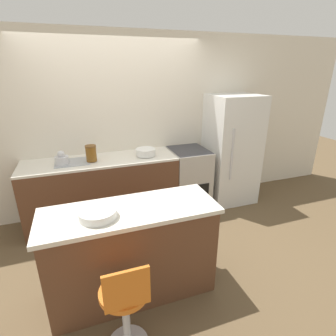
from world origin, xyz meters
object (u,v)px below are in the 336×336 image
(oven_range, at_px, (188,178))
(refrigerator, at_px, (231,150))
(mixing_bowl, at_px, (146,152))
(kettle, at_px, (62,159))
(stool_chair, at_px, (126,309))

(oven_range, bearing_deg, refrigerator, -1.01)
(oven_range, bearing_deg, mixing_bowl, -176.20)
(refrigerator, relative_size, mixing_bowl, 6.31)
(oven_range, height_order, kettle, kettle)
(oven_range, xyz_separation_m, refrigerator, (0.74, -0.01, 0.39))
(refrigerator, bearing_deg, kettle, -179.25)
(stool_chair, bearing_deg, refrigerator, 43.46)
(oven_range, height_order, refrigerator, refrigerator)
(stool_chair, xyz_separation_m, kettle, (-0.41, 1.99, 0.58))
(stool_chair, xyz_separation_m, mixing_bowl, (0.70, 1.99, 0.56))
(refrigerator, distance_m, mixing_bowl, 1.44)
(oven_range, distance_m, refrigerator, 0.84)
(kettle, bearing_deg, stool_chair, -78.22)
(refrigerator, relative_size, kettle, 9.55)
(refrigerator, xyz_separation_m, mixing_bowl, (-1.43, -0.03, 0.13))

